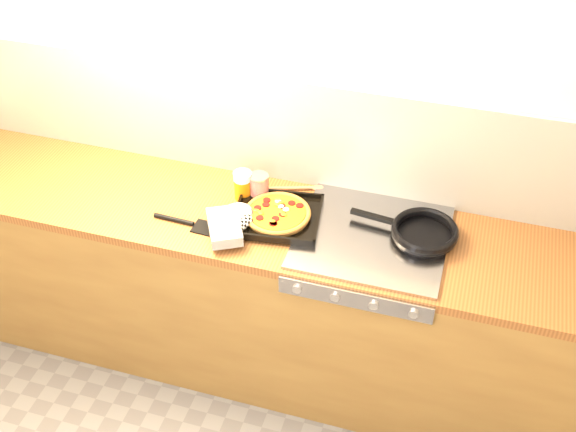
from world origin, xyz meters
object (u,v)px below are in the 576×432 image
(frying_pan, at_px, (423,232))
(juice_glass, at_px, (243,185))
(pizza_on_tray, at_px, (263,217))
(tomato_can, at_px, (259,187))

(frying_pan, bearing_deg, juice_glass, 176.11)
(juice_glass, bearing_deg, pizza_on_tray, -46.45)
(pizza_on_tray, xyz_separation_m, frying_pan, (0.65, 0.09, -0.00))
(pizza_on_tray, bearing_deg, tomato_can, 113.44)
(pizza_on_tray, bearing_deg, juice_glass, 133.55)
(frying_pan, xyz_separation_m, tomato_can, (-0.72, 0.07, 0.02))
(frying_pan, distance_m, tomato_can, 0.72)
(tomato_can, bearing_deg, pizza_on_tray, -66.56)
(frying_pan, bearing_deg, pizza_on_tray, -171.80)
(pizza_on_tray, relative_size, tomato_can, 4.02)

